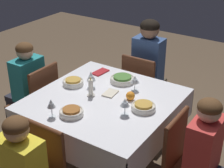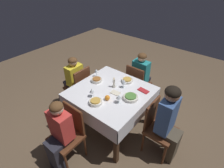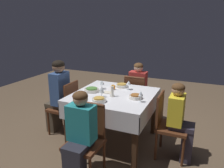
{
  "view_description": "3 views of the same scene",
  "coord_description": "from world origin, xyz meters",
  "px_view_note": "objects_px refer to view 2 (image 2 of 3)",
  "views": [
    {
      "loc": [
        -2.01,
        -1.4,
        2.14
      ],
      "look_at": [
        0.04,
        -0.05,
        0.89
      ],
      "focal_mm": 55.0,
      "sensor_mm": 36.0,
      "label": 1
    },
    {
      "loc": [
        1.35,
        -1.64,
        2.38
      ],
      "look_at": [
        0.03,
        -0.01,
        0.91
      ],
      "focal_mm": 28.0,
      "sensor_mm": 36.0,
      "label": 2
    },
    {
      "loc": [
        -1.18,
        2.73,
        1.77
      ],
      "look_at": [
        -0.01,
        0.07,
        0.93
      ],
      "focal_mm": 35.0,
      "sensor_mm": 36.0,
      "label": 3
    }
  ],
  "objects_px": {
    "bowl_south": "(95,102)",
    "candle_centerpiece": "(114,83)",
    "person_adult_denim": "(169,121)",
    "person_child_red": "(59,134)",
    "bowl_north": "(127,80)",
    "orange_fruit": "(107,98)",
    "chair_east": "(157,126)",
    "wine_glass_east": "(119,97)",
    "chair_south": "(69,132)",
    "wine_glass_north": "(124,82)",
    "dining_table": "(111,96)",
    "chair_west": "(79,86)",
    "bowl_east": "(131,97)",
    "napkin_spare_side": "(115,93)",
    "wine_glass_south": "(92,91)",
    "person_child_yellow": "(73,79)",
    "chair_north": "(137,83)",
    "wine_glass_west": "(96,71)",
    "bowl_west": "(97,80)",
    "napkin_red_folded": "(143,91)"
  },
  "relations": [
    {
      "from": "bowl_south",
      "to": "candle_centerpiece",
      "type": "xyz_separation_m",
      "value": [
        -0.04,
        0.47,
        0.04
      ]
    },
    {
      "from": "person_adult_denim",
      "to": "person_child_red",
      "type": "relative_size",
      "value": 1.12
    },
    {
      "from": "bowl_north",
      "to": "orange_fruit",
      "type": "relative_size",
      "value": 2.5
    },
    {
      "from": "chair_east",
      "to": "bowl_south",
      "type": "bearing_deg",
      "value": 118.52
    },
    {
      "from": "wine_glass_east",
      "to": "orange_fruit",
      "type": "relative_size",
      "value": 1.86
    },
    {
      "from": "chair_south",
      "to": "bowl_south",
      "type": "height_order",
      "value": "chair_south"
    },
    {
      "from": "wine_glass_north",
      "to": "orange_fruit",
      "type": "xyz_separation_m",
      "value": [
        -0.0,
        -0.39,
        -0.07
      ]
    },
    {
      "from": "dining_table",
      "to": "chair_west",
      "type": "distance_m",
      "value": 0.81
    },
    {
      "from": "person_child_red",
      "to": "bowl_east",
      "type": "xyz_separation_m",
      "value": [
        0.43,
        0.98,
        0.21
      ]
    },
    {
      "from": "person_adult_denim",
      "to": "wine_glass_east",
      "type": "height_order",
      "value": "person_adult_denim"
    },
    {
      "from": "person_adult_denim",
      "to": "napkin_spare_side",
      "type": "xyz_separation_m",
      "value": [
        -0.85,
        -0.07,
        0.09
      ]
    },
    {
      "from": "chair_south",
      "to": "wine_glass_east",
      "type": "xyz_separation_m",
      "value": [
        0.35,
        0.65,
        0.38
      ]
    },
    {
      "from": "bowl_south",
      "to": "wine_glass_south",
      "type": "relative_size",
      "value": 1.35
    },
    {
      "from": "person_adult_denim",
      "to": "person_child_yellow",
      "type": "distance_m",
      "value": 1.89
    },
    {
      "from": "chair_west",
      "to": "napkin_spare_side",
      "type": "distance_m",
      "value": 0.93
    },
    {
      "from": "person_adult_denim",
      "to": "wine_glass_south",
      "type": "height_order",
      "value": "person_adult_denim"
    },
    {
      "from": "chair_north",
      "to": "wine_glass_north",
      "type": "distance_m",
      "value": 0.71
    },
    {
      "from": "wine_glass_west",
      "to": "chair_south",
      "type": "bearing_deg",
      "value": -69.39
    },
    {
      "from": "bowl_west",
      "to": "napkin_spare_side",
      "type": "height_order",
      "value": "bowl_west"
    },
    {
      "from": "bowl_west",
      "to": "person_adult_denim",
      "type": "bearing_deg",
      "value": 0.44
    },
    {
      "from": "person_adult_denim",
      "to": "person_child_yellow",
      "type": "xyz_separation_m",
      "value": [
        -1.89,
        -0.03,
        -0.11
      ]
    },
    {
      "from": "person_child_red",
      "to": "napkin_red_folded",
      "type": "bearing_deg",
      "value": 69.12
    },
    {
      "from": "chair_east",
      "to": "bowl_east",
      "type": "bearing_deg",
      "value": 94.04
    },
    {
      "from": "chair_west",
      "to": "napkin_red_folded",
      "type": "distance_m",
      "value": 1.25
    },
    {
      "from": "chair_south",
      "to": "napkin_spare_side",
      "type": "xyz_separation_m",
      "value": [
        0.18,
        0.79,
        0.29
      ]
    },
    {
      "from": "chair_east",
      "to": "wine_glass_east",
      "type": "relative_size",
      "value": 6.36
    },
    {
      "from": "chair_west",
      "to": "napkin_spare_side",
      "type": "bearing_deg",
      "value": 87.48
    },
    {
      "from": "chair_north",
      "to": "person_child_red",
      "type": "xyz_separation_m",
      "value": [
        -0.09,
        -1.73,
        0.1
      ]
    },
    {
      "from": "dining_table",
      "to": "wine_glass_south",
      "type": "xyz_separation_m",
      "value": [
        -0.13,
        -0.27,
        0.2
      ]
    },
    {
      "from": "dining_table",
      "to": "person_adult_denim",
      "type": "bearing_deg",
      "value": 4.15
    },
    {
      "from": "person_child_red",
      "to": "napkin_spare_side",
      "type": "bearing_deg",
      "value": 79.22
    },
    {
      "from": "bowl_south",
      "to": "orange_fruit",
      "type": "bearing_deg",
      "value": 64.38
    },
    {
      "from": "bowl_north",
      "to": "napkin_spare_side",
      "type": "xyz_separation_m",
      "value": [
        0.04,
        -0.37,
        -0.02
      ]
    },
    {
      "from": "napkin_spare_side",
      "to": "chair_east",
      "type": "bearing_deg",
      "value": 5.72
    },
    {
      "from": "bowl_south",
      "to": "napkin_red_folded",
      "type": "xyz_separation_m",
      "value": [
        0.37,
        0.67,
        -0.02
      ]
    },
    {
      "from": "candle_centerpiece",
      "to": "orange_fruit",
      "type": "height_order",
      "value": "candle_centerpiece"
    },
    {
      "from": "chair_east",
      "to": "napkin_red_folded",
      "type": "relative_size",
      "value": 4.93
    },
    {
      "from": "wine_glass_south",
      "to": "napkin_red_folded",
      "type": "height_order",
      "value": "wine_glass_south"
    },
    {
      "from": "bowl_east",
      "to": "wine_glass_north",
      "type": "xyz_separation_m",
      "value": [
        -0.24,
        0.16,
        0.08
      ]
    },
    {
      "from": "chair_west",
      "to": "bowl_west",
      "type": "bearing_deg",
      "value": 92.84
    },
    {
      "from": "chair_south",
      "to": "napkin_spare_side",
      "type": "relative_size",
      "value": 5.8
    },
    {
      "from": "chair_west",
      "to": "napkin_spare_side",
      "type": "relative_size",
      "value": 5.8
    },
    {
      "from": "person_child_red",
      "to": "orange_fruit",
      "type": "height_order",
      "value": "person_child_red"
    },
    {
      "from": "chair_south",
      "to": "wine_glass_east",
      "type": "bearing_deg",
      "value": 62.01
    },
    {
      "from": "orange_fruit",
      "to": "person_adult_denim",
      "type": "bearing_deg",
      "value": 17.12
    },
    {
      "from": "chair_north",
      "to": "chair_east",
      "type": "bearing_deg",
      "value": 137.87
    },
    {
      "from": "person_child_red",
      "to": "person_child_yellow",
      "type": "xyz_separation_m",
      "value": [
        -0.86,
        0.98,
        -0.02
      ]
    },
    {
      "from": "wine_glass_east",
      "to": "wine_glass_south",
      "type": "height_order",
      "value": "wine_glass_south"
    },
    {
      "from": "chair_west",
      "to": "wine_glass_east",
      "type": "xyz_separation_m",
      "value": [
        1.05,
        -0.17,
        0.38
      ]
    },
    {
      "from": "napkin_red_folded",
      "to": "bowl_east",
      "type": "bearing_deg",
      "value": -100.43
    }
  ]
}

